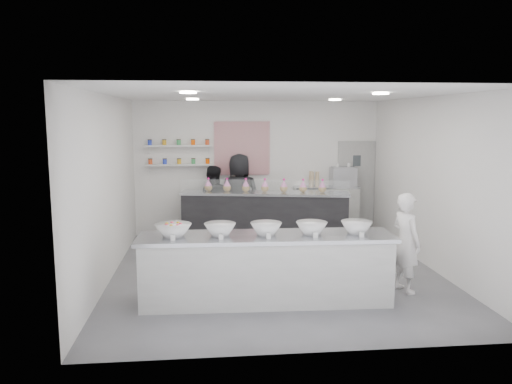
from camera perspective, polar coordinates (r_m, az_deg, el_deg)
The scene contains 26 objects.
floor at distance 8.70m, azimuth 2.23°, elevation -9.11°, with size 6.00×6.00×0.00m, color #515156.
ceiling at distance 8.30m, azimuth 2.35°, elevation 11.03°, with size 6.00×6.00×0.00m, color white.
back_wall at distance 11.33m, azimuth 0.16°, elevation 2.76°, with size 5.50×5.50×0.00m, color white.
left_wall at distance 8.44m, azimuth -16.53°, elevation 0.44°, with size 6.00×6.00×0.00m, color white.
right_wall at distance 9.17m, azimuth 19.56°, elevation 0.91°, with size 6.00×6.00×0.00m, color white.
back_door at distance 11.81m, azimuth 11.34°, elevation 0.63°, with size 0.88×0.04×2.10m, color #999997.
pattern_panel at distance 11.24m, azimuth -1.61°, elevation 5.01°, with size 1.25×0.03×1.20m, color #A62E41.
jar_shelf_lower at distance 11.18m, azimuth -8.76°, elevation 3.10°, with size 1.45×0.22×0.04m, color silver.
jar_shelf_upper at distance 11.14m, azimuth -8.81°, elevation 5.25°, with size 1.45×0.22×0.04m, color silver.
preserve_jars at distance 11.13m, azimuth -8.80°, elevation 4.52°, with size 1.45×0.10×0.56m, color #D8471B, non-canonical shape.
downlight_0 at distance 7.22m, azimuth -7.76°, elevation 11.18°, with size 0.24×0.24×0.02m, color white.
downlight_1 at distance 7.66m, azimuth 14.06°, elevation 10.85°, with size 0.24×0.24×0.02m, color white.
downlight_2 at distance 9.82m, azimuth -7.26°, elevation 10.46°, with size 0.24×0.24×0.02m, color white.
downlight_3 at distance 10.15m, azimuth 9.02°, elevation 10.36°, with size 0.24×0.24×0.02m, color white.
prep_counter at distance 7.21m, azimuth 1.15°, elevation -8.76°, with size 3.62×0.82×0.99m, color #ADADA9.
back_bar at distance 10.56m, azimuth 1.01°, elevation -2.91°, with size 3.50×0.64×1.09m, color black.
sneeze_guard at distance 10.14m, azimuth 0.90°, elevation 0.57°, with size 3.45×0.01×0.30m, color white.
espresso_ledge at distance 11.51m, azimuth 7.97°, elevation -2.03°, with size 1.47×0.47×1.09m, color #ADADA9.
espresso_machine at distance 11.50m, azimuth 9.91°, elevation 1.72°, with size 0.56×0.38×0.42m, color #93969E.
cup_stacks at distance 11.34m, azimuth 6.64°, elevation 1.48°, with size 0.24×0.24×0.34m, color #D3B98A, non-canonical shape.
prep_bowls at distance 7.06m, azimuth 1.16°, elevation -4.23°, with size 3.05×0.55×0.18m, color white, non-canonical shape.
label_cards at distance 6.55m, azimuth 1.89°, elevation -5.73°, with size 2.66×0.04×0.07m, color white, non-canonical shape.
cookie_bags at distance 10.45m, azimuth 1.02°, elevation 0.77°, with size 2.56×0.16×0.28m, color #F173CE, non-canonical shape.
woman_prep at distance 7.91m, azimuth 16.76°, elevation -5.56°, with size 0.56×0.36×1.52m, color white.
staff_left at distance 10.97m, azimuth -5.00°, elevation -1.15°, with size 0.78×0.61×1.60m, color black.
staff_right at distance 10.87m, azimuth -1.90°, elevation -0.49°, with size 0.91×0.59×1.87m, color black.
Camera 1 is at (-1.17, -8.21, 2.63)m, focal length 35.00 mm.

